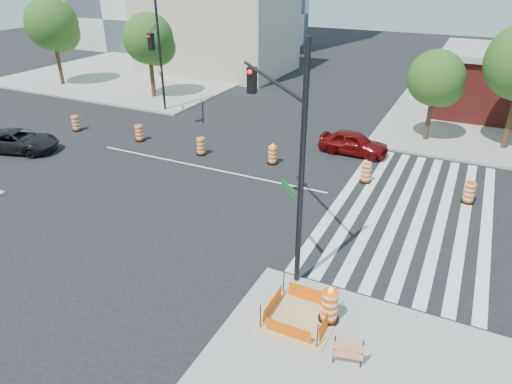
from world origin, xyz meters
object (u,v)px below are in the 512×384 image
(red_coupe, at_px, (354,143))
(signal_pole_se, at_px, (283,132))
(dark_suv, at_px, (18,141))
(signal_pole_nw, at_px, (157,48))

(red_coupe, height_order, signal_pole_se, signal_pole_se)
(red_coupe, xyz_separation_m, dark_suv, (-17.94, -8.30, -0.03))
(dark_suv, distance_m, signal_pole_se, 19.04)
(signal_pole_se, bearing_deg, dark_suv, 36.30)
(red_coupe, xyz_separation_m, signal_pole_nw, (-14.21, 0.83, 4.19))
(red_coupe, relative_size, dark_suv, 0.86)
(red_coupe, relative_size, signal_pole_nw, 0.50)
(dark_suv, bearing_deg, signal_pole_nw, -39.26)
(red_coupe, distance_m, signal_pole_se, 12.31)
(red_coupe, relative_size, signal_pole_se, 0.49)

